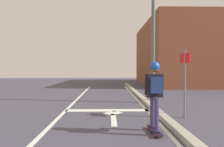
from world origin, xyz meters
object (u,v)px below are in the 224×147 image
street_sign_post (185,73)px  skateboard (154,130)px  skater (155,87)px  traffic_signal_mast (134,14)px

street_sign_post → skateboard: bearing=-132.3°
skateboard → skater: skater is taller
traffic_signal_mast → street_sign_post: bearing=-64.7°
skater → traffic_signal_mast: traffic_signal_mast is taller
skateboard → street_sign_post: bearing=47.7°
skateboard → skater: bearing=-87.7°
skateboard → street_sign_post: size_ratio=0.40×
skateboard → street_sign_post: (1.26, 1.39, 1.30)m
traffic_signal_mast → skater: bearing=-90.6°
traffic_signal_mast → street_sign_post: 3.81m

